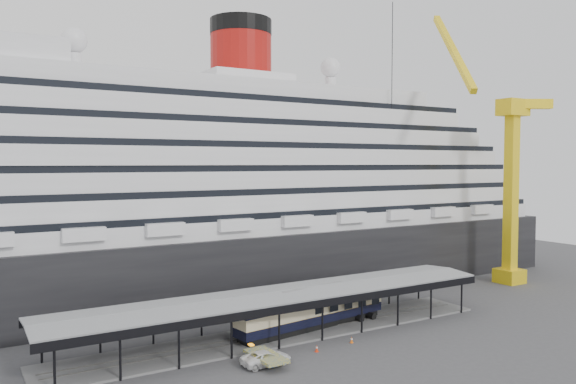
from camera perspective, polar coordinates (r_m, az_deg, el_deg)
name	(u,v)px	position (r m, az deg, el deg)	size (l,w,h in m)	color
ground	(306,347)	(64.91, 1.80, -15.45)	(200.00, 200.00, 0.00)	#3D3D40
cruise_ship	(196,176)	(90.16, -9.29, 1.57)	(130.00, 30.00, 43.90)	black
platform_canopy	(283,316)	(68.29, -0.53, -12.44)	(56.00, 9.18, 5.30)	slate
crane_yellow	(505,166)	(101.80, 21.20, 2.47)	(23.83, 18.78, 47.60)	yellow
port_truck	(266,358)	(59.39, -2.25, -16.49)	(2.43, 5.26, 1.46)	white
pullman_carriage	(313,309)	(70.44, 2.55, -11.75)	(22.05, 5.78, 21.48)	black
traffic_cone_left	(250,363)	(59.12, -3.84, -16.95)	(0.50, 0.50, 0.75)	#E05D0C
traffic_cone_mid	(317,348)	(63.30, 2.93, -15.57)	(0.48, 0.48, 0.78)	red
traffic_cone_right	(352,340)	(66.48, 6.48, -14.69)	(0.45, 0.45, 0.72)	orange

